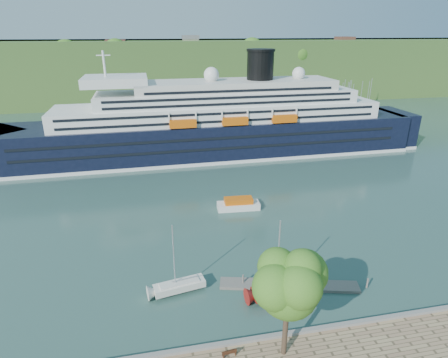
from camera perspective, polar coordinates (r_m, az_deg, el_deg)
ground at (r=39.35m, az=7.28°, el=-23.64°), size 400.00×400.00×0.00m
far_hillside at (r=171.90m, az=-8.65°, el=16.20°), size 400.00×50.00×24.00m
quay_coping at (r=38.41m, az=7.47°, el=-22.64°), size 220.00×0.50×0.30m
cruise_ship at (r=87.25m, az=-1.88°, el=11.27°), size 107.67×17.04×24.13m
park_bench at (r=36.44m, az=0.78°, el=-24.84°), size 1.40×0.70×0.86m
promenade_tree at (r=33.48m, az=9.65°, el=-17.87°), size 6.91×6.91×11.44m
floating_pontoon at (r=46.06m, az=9.86°, el=-15.65°), size 16.10×5.94×0.36m
sailboat_white_near at (r=42.59m, az=-7.01°, el=-12.30°), size 6.68×2.93×8.35m
sailboat_red at (r=41.85m, az=8.84°, el=-12.33°), size 7.35×2.77×9.27m
tender_launch at (r=62.58m, az=2.21°, el=-3.76°), size 7.25×2.90×1.96m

